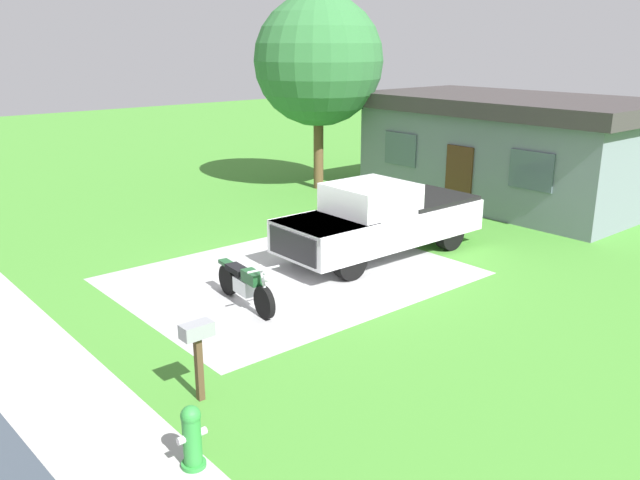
# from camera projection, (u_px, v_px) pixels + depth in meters

# --- Properties ---
(ground_plane) EXTENTS (80.00, 80.00, 0.00)m
(ground_plane) POSITION_uv_depth(u_px,v_px,m) (292.00, 276.00, 15.09)
(ground_plane) COLOR #43882F
(driveway_pad) EXTENTS (5.89, 7.56, 0.01)m
(driveway_pad) POSITION_uv_depth(u_px,v_px,m) (292.00, 276.00, 15.09)
(driveway_pad) COLOR #A4A4A4
(driveway_pad) RESTS_ON ground
(sidewalk_strip) EXTENTS (36.00, 1.80, 0.01)m
(sidewalk_strip) POSITION_uv_depth(u_px,v_px,m) (22.00, 353.00, 11.38)
(sidewalk_strip) COLOR #ACACA7
(sidewalk_strip) RESTS_ON ground
(motorcycle) EXTENTS (2.21, 0.70, 1.09)m
(motorcycle) POSITION_uv_depth(u_px,v_px,m) (246.00, 284.00, 13.27)
(motorcycle) COLOR black
(motorcycle) RESTS_ON ground
(pickup_truck) EXTENTS (2.07, 5.65, 1.90)m
(pickup_truck) POSITION_uv_depth(u_px,v_px,m) (383.00, 218.00, 16.36)
(pickup_truck) COLOR black
(pickup_truck) RESTS_ON ground
(fire_hydrant) EXTENTS (0.32, 0.40, 0.87)m
(fire_hydrant) POSITION_uv_depth(u_px,v_px,m) (192.00, 437.00, 8.22)
(fire_hydrant) COLOR #2D8C38
(fire_hydrant) RESTS_ON ground
(mailbox) EXTENTS (0.26, 0.48, 1.26)m
(mailbox) POSITION_uv_depth(u_px,v_px,m) (197.00, 341.00, 9.62)
(mailbox) COLOR #4C3823
(mailbox) RESTS_ON ground
(shade_tree) EXTENTS (4.56, 4.56, 6.84)m
(shade_tree) POSITION_uv_depth(u_px,v_px,m) (318.00, 61.00, 22.86)
(shade_tree) COLOR brown
(shade_tree) RESTS_ON ground
(neighbor_house) EXTENTS (9.60, 5.60, 3.50)m
(neighbor_house) POSITION_uv_depth(u_px,v_px,m) (507.00, 148.00, 21.86)
(neighbor_house) COLOR slate
(neighbor_house) RESTS_ON ground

